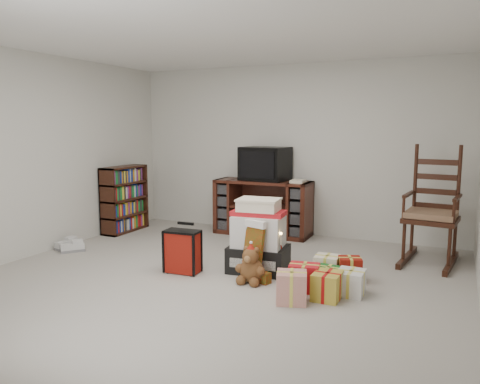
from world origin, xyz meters
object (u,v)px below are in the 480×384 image
object	(u,v)px
mrs_claus_figurine	(244,233)
sneaker_pair	(70,246)
crt_television	(265,164)
rocking_chair	(431,221)
santa_figurine	(272,252)
tv_stand	(263,207)
red_suitcase	(182,251)
gift_cluster	(327,277)
gift_pile	(259,240)
bookshelf	(125,200)
teddy_bear	(251,267)

from	to	relation	value
mrs_claus_figurine	sneaker_pair	distance (m)	2.28
sneaker_pair	mrs_claus_figurine	bearing A→B (deg)	46.45
crt_television	rocking_chair	bearing A→B (deg)	-4.40
santa_figurine	crt_television	world-z (taller)	crt_television
tv_stand	mrs_claus_figurine	size ratio (longest dim) A/B	2.18
red_suitcase	crt_television	size ratio (longest dim) A/B	0.77
gift_cluster	crt_television	size ratio (longest dim) A/B	1.51
gift_pile	crt_television	xyz separation A→B (m)	(-0.62, 1.71, 0.70)
bookshelf	crt_television	size ratio (longest dim) A/B	1.38
red_suitcase	gift_cluster	world-z (taller)	red_suitcase
mrs_claus_figurine	rocking_chair	bearing A→B (deg)	14.54
gift_cluster	red_suitcase	bearing A→B (deg)	-174.70
teddy_bear	sneaker_pair	distance (m)	2.66
teddy_bear	sneaker_pair	bearing A→B (deg)	176.60
santa_figurine	crt_television	xyz separation A→B (m)	(-0.77, 1.67, 0.82)
santa_figurine	mrs_claus_figurine	bearing A→B (deg)	135.45
santa_figurine	sneaker_pair	xyz separation A→B (m)	(-2.72, -0.26, -0.18)
gift_pile	teddy_bear	xyz separation A→B (m)	(0.08, -0.39, -0.18)
red_suitcase	mrs_claus_figurine	distance (m)	1.08
teddy_bear	red_suitcase	bearing A→B (deg)	-178.63
bookshelf	rocking_chair	xyz separation A→B (m)	(4.33, 0.23, 0.01)
bookshelf	teddy_bear	world-z (taller)	bookshelf
red_suitcase	sneaker_pair	size ratio (longest dim) A/B	1.28
santa_figurine	sneaker_pair	world-z (taller)	santa_figurine
bookshelf	rocking_chair	size ratio (longest dim) A/B	0.69
rocking_chair	sneaker_pair	xyz separation A→B (m)	(-4.27, -1.44, -0.44)
santa_figurine	gift_cluster	distance (m)	0.76
mrs_claus_figurine	gift_cluster	bearing A→B (deg)	-34.54
rocking_chair	gift_cluster	distance (m)	1.75
mrs_claus_figurine	tv_stand	bearing A→B (deg)	98.65
gift_cluster	crt_television	world-z (taller)	crt_television
bookshelf	santa_figurine	xyz separation A→B (m)	(2.78, -0.95, -0.25)
red_suitcase	mrs_claus_figurine	size ratio (longest dim) A/B	0.85
bookshelf	santa_figurine	world-z (taller)	bookshelf
bookshelf	teddy_bear	size ratio (longest dim) A/B	2.65
gift_pile	teddy_bear	distance (m)	0.44
tv_stand	santa_figurine	bearing A→B (deg)	-65.56
gift_cluster	tv_stand	bearing A→B (deg)	127.31
tv_stand	crt_television	distance (m)	0.65
teddy_bear	gift_cluster	xyz separation A→B (m)	(0.76, 0.13, -0.04)
gift_cluster	crt_television	distance (m)	2.62
gift_cluster	gift_pile	bearing A→B (deg)	162.71
bookshelf	rocking_chair	bearing A→B (deg)	3.04
bookshelf	gift_pile	xyz separation A→B (m)	(2.63, -0.98, -0.13)
tv_stand	bookshelf	world-z (taller)	bookshelf
tv_stand	sneaker_pair	bearing A→B (deg)	-136.39
teddy_bear	crt_television	distance (m)	2.38
crt_television	gift_pile	bearing A→B (deg)	-62.40
tv_stand	crt_television	size ratio (longest dim) A/B	1.97
red_suitcase	santa_figurine	xyz separation A→B (m)	(0.88, 0.44, -0.01)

